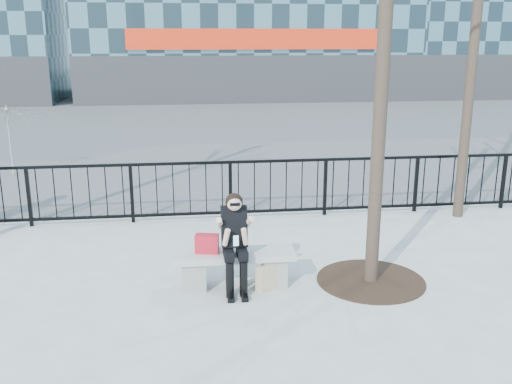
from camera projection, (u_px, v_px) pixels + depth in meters
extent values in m
plane|color=#979792|center=(234.00, 285.00, 7.82)|extent=(120.00, 120.00, 0.00)
cube|color=#474747|center=(200.00, 125.00, 22.18)|extent=(60.00, 23.00, 0.01)
cube|color=black|center=(219.00, 162.00, 10.41)|extent=(14.00, 0.05, 0.05)
cube|color=black|center=(220.00, 213.00, 10.66)|extent=(14.00, 0.05, 0.05)
cube|color=#2D2D30|center=(254.00, 80.00, 28.89)|extent=(18.00, 0.08, 2.40)
cube|color=red|center=(254.00, 39.00, 28.31)|extent=(12.60, 0.12, 1.00)
cylinder|color=black|center=(476.00, 25.00, 9.94)|extent=(0.18, 0.18, 7.00)
cylinder|color=black|center=(371.00, 280.00, 7.95)|extent=(1.50, 1.50, 0.02)
cube|color=slate|center=(194.00, 274.00, 7.70)|extent=(0.32, 0.38, 0.40)
cube|color=slate|center=(274.00, 270.00, 7.84)|extent=(0.32, 0.38, 0.40)
cube|color=gray|center=(234.00, 255.00, 7.70)|extent=(1.65, 0.46, 0.09)
cube|color=#B61625|center=(207.00, 244.00, 7.63)|extent=(0.34, 0.21, 0.26)
cube|color=beige|center=(269.00, 278.00, 7.65)|extent=(0.38, 0.31, 0.35)
imported|color=yellow|center=(9.00, 141.00, 13.69)|extent=(2.46, 2.49, 1.74)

